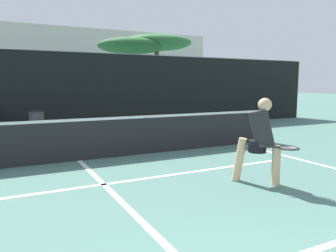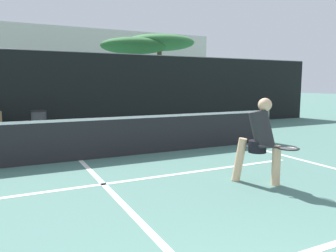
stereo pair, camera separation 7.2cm
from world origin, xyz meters
The scene contains 10 objects.
court_service_line centered at (0.00, 4.60, 0.00)m, with size 8.25×0.10×0.01m, color white.
court_center_mark centered at (0.00, 3.99, 0.00)m, with size 0.10×5.16×0.01m, color white.
court_sideline_right centered at (4.51, 3.99, 0.00)m, with size 0.10×6.16×0.01m, color white.
net centered at (0.00, 6.57, 0.51)m, with size 11.09×0.09×1.07m.
fence_back centered at (0.00, 11.23, 1.42)m, with size 24.00×0.06×2.86m.
player_practicing centered at (2.44, 3.46, 0.80)m, with size 0.74×1.15×1.49m.
trash_bin centered at (-0.54, 10.27, 0.44)m, with size 0.48×0.48×0.89m.
tree_west centered at (7.04, 17.58, 4.14)m, with size 4.21×4.21×4.63m.
tree_mid centered at (5.42, 17.57, 3.87)m, with size 3.92×3.92×4.36m.
building_far centered at (0.00, 30.62, 3.36)m, with size 36.00×2.40×6.72m, color beige.
Camera 1 is at (-1.47, -0.75, 1.71)m, focal length 35.00 mm.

